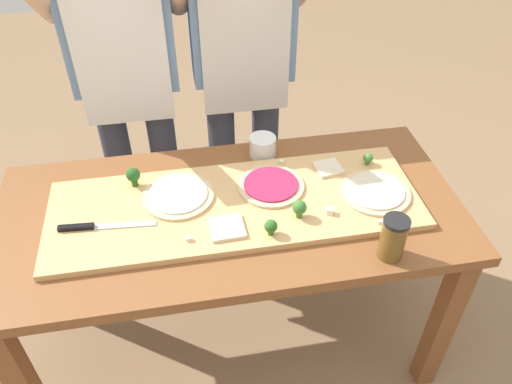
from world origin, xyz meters
TOP-DOWN VIEW (x-y plane):
  - ground_plane at (0.00, 0.00)m, footprint 8.00×8.00m
  - prep_table at (0.00, 0.00)m, footprint 1.54×0.72m
  - cutting_board at (0.02, 0.00)m, footprint 1.22×0.42m
  - chefs_knife at (-0.43, -0.04)m, footprint 0.30×0.04m
  - pizza_whole_beet_magenta at (0.15, 0.06)m, footprint 0.23×0.23m
  - pizza_whole_cheese_artichoke at (0.49, -0.04)m, footprint 0.23×0.23m
  - pizza_whole_white_garlic at (-0.16, 0.06)m, footprint 0.24×0.24m
  - pizza_slice_far_left at (-0.02, -0.12)m, footprint 0.11×0.11m
  - pizza_slice_center at (0.37, 0.12)m, footprint 0.10×0.10m
  - broccoli_floret_center_right at (0.11, -0.16)m, footprint 0.04×0.04m
  - broccoli_floret_center_left at (-0.31, 0.15)m, footprint 0.05×0.05m
  - broccoli_floret_front_left at (0.52, 0.12)m, footprint 0.03×0.03m
  - broccoli_floret_back_left at (0.21, -0.10)m, footprint 0.05×0.05m
  - cheese_crumble_a at (-0.14, -0.15)m, footprint 0.02×0.02m
  - cheese_crumble_b at (0.31, -0.10)m, footprint 0.03×0.03m
  - cheese_crumble_c at (0.21, 0.18)m, footprint 0.02×0.02m
  - cheese_crumble_d at (0.45, -0.18)m, footprint 0.02×0.02m
  - flour_cup at (0.16, 0.27)m, footprint 0.10×0.10m
  - sauce_jar at (0.44, -0.29)m, footprint 0.08×0.08m
  - cook_left at (-0.32, 0.64)m, footprint 0.54×0.39m
  - cook_right at (0.15, 0.64)m, footprint 0.54×0.39m

SIDE VIEW (x-z plane):
  - ground_plane at x=0.00m, z-range 0.00..0.00m
  - prep_table at x=0.00m, z-range 0.27..1.03m
  - cutting_board at x=0.02m, z-range 0.76..0.78m
  - chefs_knife at x=-0.43m, z-range 0.78..0.80m
  - pizza_slice_far_left at x=-0.02m, z-range 0.78..0.79m
  - pizza_slice_center at x=0.37m, z-range 0.78..0.79m
  - cheese_crumble_d at x=0.45m, z-range 0.78..0.79m
  - cheese_crumble_c at x=0.21m, z-range 0.78..0.80m
  - cheese_crumble_a at x=-0.14m, z-range 0.78..0.80m
  - pizza_whole_beet_magenta at x=0.15m, z-range 0.78..0.80m
  - pizza_whole_cheese_artichoke at x=0.49m, z-range 0.78..0.80m
  - pizza_whole_white_garlic at x=-0.16m, z-range 0.78..0.80m
  - cheese_crumble_b at x=0.31m, z-range 0.78..0.80m
  - flour_cup at x=0.16m, z-range 0.75..0.83m
  - broccoli_floret_front_left at x=0.52m, z-range 0.78..0.83m
  - broccoli_floret_center_right at x=0.11m, z-range 0.79..0.84m
  - broccoli_floret_back_left at x=0.21m, z-range 0.79..0.85m
  - broccoli_floret_center_left at x=-0.31m, z-range 0.79..0.86m
  - sauce_jar at x=0.44m, z-range 0.76..0.90m
  - cook_left at x=-0.32m, z-range 0.16..1.83m
  - cook_right at x=0.15m, z-range 0.16..1.83m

